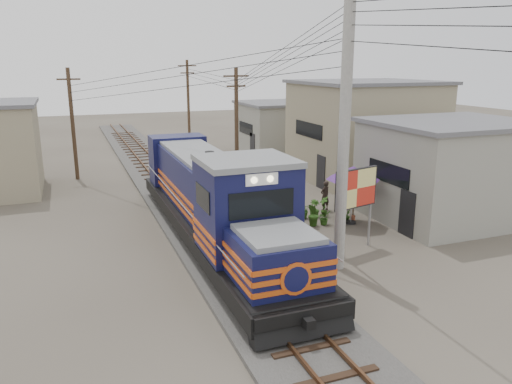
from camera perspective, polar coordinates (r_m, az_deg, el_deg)
name	(u,v)px	position (r m, az deg, el deg)	size (l,w,h in m)	color
ground	(244,276)	(17.87, -1.35, -9.60)	(120.00, 120.00, 0.00)	#473F35
ballast	(182,202)	(26.93, -8.51, -1.14)	(3.60, 70.00, 0.16)	#595651
track	(181,199)	(26.88, -8.53, -0.77)	(1.15, 70.00, 0.12)	#51331E
locomotive	(215,202)	(20.44, -4.72, -1.11)	(3.08, 16.78, 4.16)	black
utility_pole_main	(344,132)	(17.49, 10.05, 6.75)	(0.40, 0.40, 10.00)	#9E9B93
wooden_pole_mid	(237,123)	(31.21, -2.24, 7.92)	(1.60, 0.24, 7.00)	#4C3826
wooden_pole_far	(188,102)	(44.68, -7.74, 10.17)	(1.60, 0.24, 7.50)	#4C3826
wooden_pole_left	(72,122)	(33.56, -20.24, 7.51)	(1.60, 0.24, 7.00)	#4C3826
power_lines	(180,57)	(24.43, -8.73, 15.03)	(9.65, 19.00, 3.30)	black
shophouse_front	(450,170)	(25.46, 21.33, 2.37)	(7.35, 6.30, 4.70)	gray
shophouse_mid	(365,130)	(32.98, 12.31, 6.97)	(8.40, 7.35, 6.20)	gray
shophouse_back	(281,128)	(41.14, 2.82, 7.35)	(6.30, 6.30, 4.20)	gray
billboard	(356,191)	(19.85, 11.37, 0.15)	(2.13, 0.66, 3.35)	#99999E
market_umbrella	(353,173)	(23.20, 11.03, 2.12)	(3.22, 3.22, 2.73)	black
vendor	(325,196)	(25.49, 7.89, -0.42)	(0.56, 0.37, 1.53)	black
plant_nursery	(310,209)	(24.07, 6.18, -1.98)	(3.35, 3.11, 1.08)	#264C15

